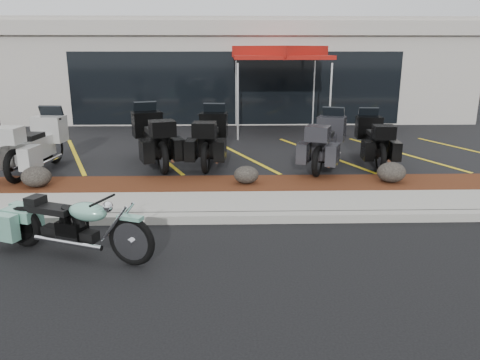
{
  "coord_description": "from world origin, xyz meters",
  "views": [
    {
      "loc": [
        -0.33,
        -6.72,
        2.9
      ],
      "look_at": [
        -0.11,
        1.2,
        0.67
      ],
      "focal_mm": 35.0,
      "sensor_mm": 36.0,
      "label": 1
    }
  ],
  "objects_px": {
    "hero_cruiser": "(131,234)",
    "traffic_cone": "(208,129)",
    "touring_white": "(53,135)",
    "popup_canopy": "(280,54)"
  },
  "relations": [
    {
      "from": "hero_cruiser",
      "to": "traffic_cone",
      "type": "relative_size",
      "value": 5.97
    },
    {
      "from": "traffic_cone",
      "to": "touring_white",
      "type": "bearing_deg",
      "value": -133.89
    },
    {
      "from": "hero_cruiser",
      "to": "touring_white",
      "type": "relative_size",
      "value": 1.09
    },
    {
      "from": "hero_cruiser",
      "to": "touring_white",
      "type": "bearing_deg",
      "value": 140.16
    },
    {
      "from": "touring_white",
      "to": "traffic_cone",
      "type": "xyz_separation_m",
      "value": [
        3.64,
        3.79,
        -0.49
      ]
    },
    {
      "from": "touring_white",
      "to": "traffic_cone",
      "type": "distance_m",
      "value": 5.28
    },
    {
      "from": "popup_canopy",
      "to": "touring_white",
      "type": "bearing_deg",
      "value": -132.81
    },
    {
      "from": "hero_cruiser",
      "to": "traffic_cone",
      "type": "height_order",
      "value": "hero_cruiser"
    },
    {
      "from": "traffic_cone",
      "to": "popup_canopy",
      "type": "height_order",
      "value": "popup_canopy"
    },
    {
      "from": "touring_white",
      "to": "traffic_cone",
      "type": "bearing_deg",
      "value": -37.15
    }
  ]
}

